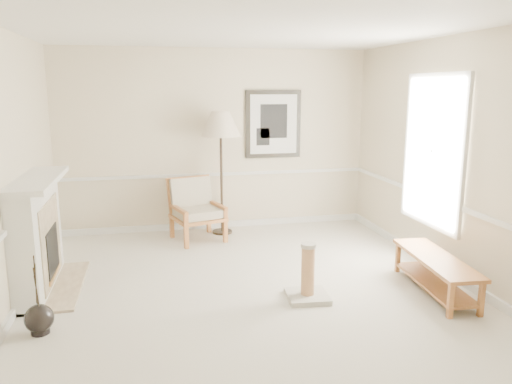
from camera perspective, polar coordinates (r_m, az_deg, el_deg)
ground at (r=5.83m, az=-0.66°, el=-11.26°), size 5.50×5.50×0.00m
room at (r=5.48m, az=0.55°, el=7.44°), size 5.04×5.54×2.92m
fireplace at (r=6.21m, az=-23.65°, el=-4.55°), size 0.64×1.64×1.31m
floor_vase at (r=5.27m, az=-23.53°, el=-13.20°), size 0.27×0.27×0.79m
armchair at (r=7.69m, az=-6.99°, el=-1.64°), size 0.89×0.92×0.94m
floor_lamp at (r=7.76m, az=-4.06°, el=7.39°), size 0.75×0.75×1.94m
bench at (r=6.07m, az=19.84°, el=-8.24°), size 0.56×1.48×0.41m
scratching_post at (r=5.59m, az=5.92°, el=-10.14°), size 0.48×0.48×0.64m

